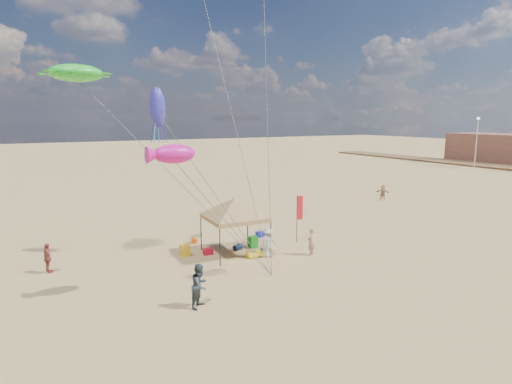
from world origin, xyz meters
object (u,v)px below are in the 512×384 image
canopy_tent (235,200)px  person_far_a (48,258)px  chair_yellow (185,250)px  person_near_a (311,241)px  beach_cart (254,254)px  chair_green (253,242)px  person_near_c (268,243)px  cooler_blue (260,234)px  feather_flag (299,211)px  lamp_north (477,134)px  person_far_c (383,192)px  person_near_b (200,285)px  cooler_red (208,251)px

canopy_tent → person_far_a: size_ratio=3.95×
chair_yellow → person_near_a: size_ratio=0.42×
canopy_tent → beach_cart: 3.35m
chair_green → beach_cart: size_ratio=0.78×
beach_cart → person_far_a: 11.13m
beach_cart → person_near_c: size_ratio=0.50×
person_near_a → cooler_blue: bearing=-118.6°
feather_flag → lamp_north: size_ratio=0.38×
person_near_a → person_far_c: 19.59m
chair_yellow → person_near_b: person_near_b is taller
person_near_a → lamp_north: size_ratio=0.20×
chair_yellow → person_near_a: bearing=-28.3°
beach_cart → person_near_b: (-5.29, -4.62, 0.76)m
beach_cart → person_far_c: person_far_c is taller
canopy_tent → chair_yellow: (-2.74, 1.12, -2.93)m
person_near_a → person_near_c: bearing=-55.8°
cooler_red → person_near_c: 3.67m
person_near_a → feather_flag: bearing=-146.3°
chair_green → person_near_b: 8.93m
cooler_blue → chair_yellow: chair_yellow is taller
beach_cart → person_near_c: (0.69, -0.40, 0.69)m
feather_flag → chair_green: size_ratio=4.48×
person_near_c → cooler_red: bearing=-29.7°
cooler_red → beach_cart: bearing=-40.4°
canopy_tent → cooler_red: size_ratio=11.81×
person_near_c → beach_cart: bearing=-21.6°
person_near_c → chair_yellow: bearing=-24.6°
cooler_red → person_far_c: (21.95, 7.23, 0.59)m
person_far_c → lamp_north: 37.70m
feather_flag → person_far_a: size_ratio=1.94×
person_near_b → feather_flag: bearing=-6.5°
person_far_a → person_far_c: person_far_a is taller
cooler_blue → person_near_b: (-7.79, -8.22, 0.77)m
cooler_red → lamp_north: (56.90, 20.54, 5.33)m
cooler_red → person_near_a: bearing=-30.3°
person_near_b → lamp_north: lamp_north is taller
person_near_a → person_near_b: 9.09m
cooler_red → person_far_a: bearing=171.0°
chair_yellow → beach_cart: 4.10m
feather_flag → chair_green: bearing=171.1°
cooler_blue → person_far_a: person_far_a is taller
cooler_blue → person_near_c: person_near_c is taller
canopy_tent → chair_green: size_ratio=9.11×
canopy_tent → person_far_c: (20.48, 7.90, -2.50)m
canopy_tent → lamp_north: size_ratio=0.77×
chair_yellow → lamp_north: bearing=19.1°
beach_cart → lamp_north: lamp_north is taller
cooler_blue → chair_green: size_ratio=0.77×
beach_cart → person_near_a: size_ratio=0.54×
chair_yellow → person_far_a: person_far_a is taller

